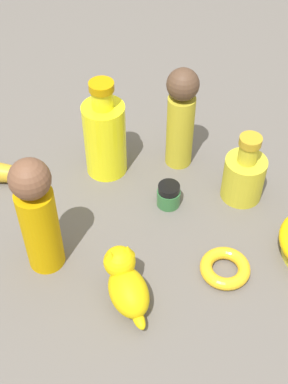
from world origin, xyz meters
name	(u,v)px	position (x,y,z in m)	size (l,w,h in m)	color
ground	(144,208)	(0.00, 0.00, 0.00)	(2.00, 2.00, 0.00)	#5B5651
bottle_tall	(105,136)	(-0.02, 0.13, 0.08)	(0.08, 0.08, 0.20)	yellow
cat_figurine	(126,283)	(-0.11, -0.16, 0.04)	(0.07, 0.13, 0.09)	#E1BD0C
bottle_short	(244,175)	(0.18, -0.05, 0.05)	(0.08, 0.08, 0.14)	gold
nail_polish_jar	(169,195)	(0.04, -0.01, 0.02)	(0.04, 0.04, 0.05)	#306B37
person_figure_adult	(38,215)	(-0.20, -0.03, 0.11)	(0.07, 0.07, 0.22)	#C99404
person_figure_child	(181,116)	(0.12, 0.08, 0.11)	(0.07, 0.07, 0.21)	gold
bangle	(225,268)	(0.05, -0.19, 0.01)	(0.08, 0.08, 0.02)	gold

